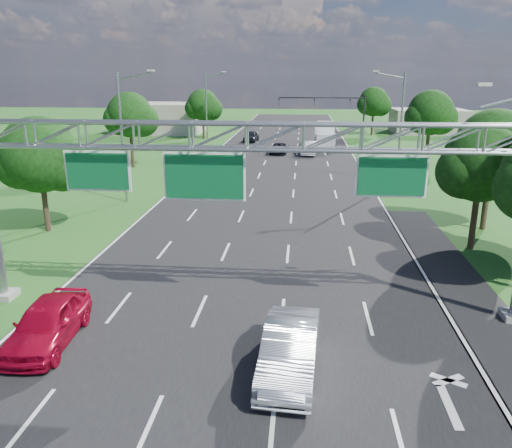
# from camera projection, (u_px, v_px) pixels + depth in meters

# --- Properties ---
(ground) EXTENTS (220.00, 220.00, 0.00)m
(ground) POSITION_uv_depth(u_px,v_px,m) (269.00, 205.00, 39.12)
(ground) COLOR #1E5118
(ground) RESTS_ON ground
(road) EXTENTS (18.00, 180.00, 0.02)m
(road) POSITION_uv_depth(u_px,v_px,m) (269.00, 205.00, 39.12)
(road) COLOR black
(road) RESTS_ON ground
(road_flare) EXTENTS (3.00, 30.00, 0.02)m
(road_flare) POSITION_uv_depth(u_px,v_px,m) (467.00, 297.00, 22.97)
(road_flare) COLOR black
(road_flare) RESTS_ON ground
(sign_gantry) EXTENTS (23.50, 1.00, 9.56)m
(sign_gantry) POSITION_uv_depth(u_px,v_px,m) (249.00, 152.00, 19.94)
(sign_gantry) COLOR gray
(sign_gantry) RESTS_ON ground
(traffic_signal) EXTENTS (12.21, 0.24, 7.00)m
(traffic_signal) POSITION_uv_depth(u_px,v_px,m) (339.00, 108.00, 70.32)
(traffic_signal) COLOR black
(traffic_signal) RESTS_ON ground
(streetlight_l_near) EXTENTS (2.97, 0.22, 10.16)m
(streetlight_l_near) POSITION_uv_depth(u_px,v_px,m) (124.00, 132.00, 38.50)
(streetlight_l_near) COLOR gray
(streetlight_l_near) RESTS_ON ground
(streetlight_l_far) EXTENTS (2.97, 0.22, 10.16)m
(streetlight_l_far) POSITION_uv_depth(u_px,v_px,m) (208.00, 105.00, 71.86)
(streetlight_l_far) COLOR gray
(streetlight_l_far) RESTS_ON ground
(streetlight_r_mid) EXTENTS (2.97, 0.22, 10.16)m
(streetlight_r_mid) POSITION_uv_depth(u_px,v_px,m) (399.00, 122.00, 46.04)
(streetlight_r_mid) COLOR gray
(streetlight_r_mid) RESTS_ON ground
(tree_verge_la) EXTENTS (5.76, 4.80, 7.40)m
(tree_verge_la) POSITION_uv_depth(u_px,v_px,m) (41.00, 158.00, 31.38)
(tree_verge_la) COLOR #2D2116
(tree_verge_la) RESTS_ON ground
(tree_verge_lb) EXTENTS (5.76, 4.80, 8.06)m
(tree_verge_lb) POSITION_uv_depth(u_px,v_px,m) (131.00, 117.00, 53.29)
(tree_verge_lb) COLOR #2D2116
(tree_verge_lb) RESTS_ON ground
(tree_verge_lc) EXTENTS (5.76, 4.80, 7.62)m
(tree_verge_lc) POSITION_uv_depth(u_px,v_px,m) (203.00, 107.00, 76.98)
(tree_verge_lc) COLOR #2D2116
(tree_verge_lc) RESTS_ON ground
(tree_verge_rd) EXTENTS (5.76, 4.80, 8.28)m
(tree_verge_rd) POSITION_uv_depth(u_px,v_px,m) (431.00, 115.00, 53.26)
(tree_verge_rd) COLOR #2D2116
(tree_verge_rd) RESTS_ON ground
(tree_verge_re) EXTENTS (5.76, 4.80, 7.84)m
(tree_verge_re) POSITION_uv_depth(u_px,v_px,m) (374.00, 103.00, 82.15)
(tree_verge_re) COLOR #2D2116
(tree_verge_re) RESTS_ON ground
(building_left) EXTENTS (14.00, 10.00, 5.00)m
(building_left) POSITION_uv_depth(u_px,v_px,m) (161.00, 118.00, 86.08)
(building_left) COLOR gray
(building_left) RESTS_ON ground
(building_right) EXTENTS (12.00, 9.00, 4.00)m
(building_right) POSITION_uv_depth(u_px,v_px,m) (428.00, 121.00, 85.98)
(building_right) COLOR gray
(building_right) RESTS_ON ground
(red_coupe) EXTENTS (2.33, 5.10, 1.70)m
(red_coupe) POSITION_uv_depth(u_px,v_px,m) (48.00, 323.00, 18.87)
(red_coupe) COLOR #A60724
(red_coupe) RESTS_ON ground
(silver_sedan) EXTENTS (2.15, 5.30, 1.71)m
(silver_sedan) POSITION_uv_depth(u_px,v_px,m) (290.00, 350.00, 17.02)
(silver_sedan) COLOR silver
(silver_sedan) RESTS_ON ground
(car_queue_b) EXTENTS (2.52, 4.85, 1.30)m
(car_queue_b) POSITION_uv_depth(u_px,v_px,m) (279.00, 148.00, 64.03)
(car_queue_b) COLOR black
(car_queue_b) RESTS_ON ground
(car_queue_c) EXTENTS (2.27, 4.77, 1.57)m
(car_queue_c) POSITION_uv_depth(u_px,v_px,m) (251.00, 136.00, 75.06)
(car_queue_c) COLOR black
(car_queue_c) RESTS_ON ground
(car_queue_d) EXTENTS (2.13, 5.14, 1.65)m
(car_queue_d) POSITION_uv_depth(u_px,v_px,m) (309.00, 148.00, 62.93)
(car_queue_d) COLOR silver
(car_queue_d) RESTS_ON ground
(box_truck) EXTENTS (2.97, 8.90, 3.31)m
(box_truck) POSITION_uv_depth(u_px,v_px,m) (325.00, 136.00, 68.56)
(box_truck) COLOR white
(box_truck) RESTS_ON ground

